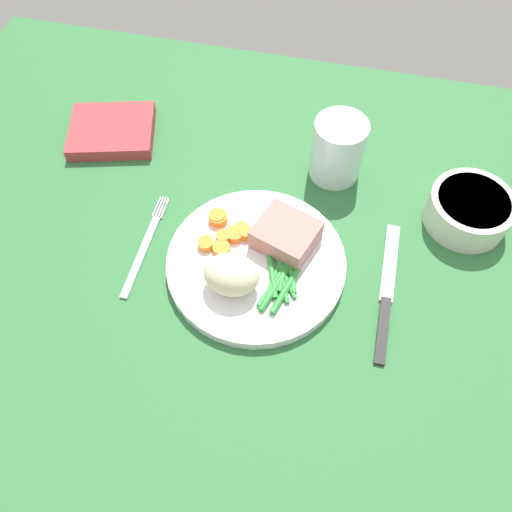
% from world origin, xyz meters
% --- Properties ---
extents(dining_table, '(1.20, 0.90, 0.02)m').
position_xyz_m(dining_table, '(0.00, 0.00, 0.01)').
color(dining_table, '#2D6B38').
rests_on(dining_table, ground).
extents(dinner_plate, '(0.23, 0.23, 0.02)m').
position_xyz_m(dinner_plate, '(-0.02, 0.01, 0.03)').
color(dinner_plate, white).
rests_on(dinner_plate, dining_table).
extents(meat_portion, '(0.09, 0.09, 0.03)m').
position_xyz_m(meat_portion, '(0.01, 0.05, 0.05)').
color(meat_portion, '#B2756B').
rests_on(meat_portion, dinner_plate).
extents(mashed_potatoes, '(0.07, 0.05, 0.05)m').
position_xyz_m(mashed_potatoes, '(-0.04, -0.03, 0.06)').
color(mashed_potatoes, beige).
rests_on(mashed_potatoes, dinner_plate).
extents(carrot_slices, '(0.07, 0.07, 0.01)m').
position_xyz_m(carrot_slices, '(-0.07, 0.04, 0.04)').
color(carrot_slices, orange).
rests_on(carrot_slices, dinner_plate).
extents(green_beans, '(0.05, 0.10, 0.01)m').
position_xyz_m(green_beans, '(0.01, -0.01, 0.04)').
color(green_beans, '#2D8C38').
rests_on(green_beans, dinner_plate).
extents(fork, '(0.01, 0.17, 0.00)m').
position_xyz_m(fork, '(-0.18, 0.01, 0.02)').
color(fork, silver).
rests_on(fork, dining_table).
extents(knife, '(0.02, 0.20, 0.01)m').
position_xyz_m(knife, '(0.15, 0.01, 0.02)').
color(knife, black).
rests_on(knife, dining_table).
extents(water_glass, '(0.08, 0.08, 0.09)m').
position_xyz_m(water_glass, '(0.05, 0.20, 0.06)').
color(water_glass, silver).
rests_on(water_glass, dining_table).
extents(salad_bowl, '(0.11, 0.11, 0.05)m').
position_xyz_m(salad_bowl, '(0.24, 0.15, 0.05)').
color(salad_bowl, silver).
rests_on(salad_bowl, dining_table).
extents(napkin, '(0.15, 0.14, 0.02)m').
position_xyz_m(napkin, '(-0.30, 0.20, 0.03)').
color(napkin, '#B2383D').
rests_on(napkin, dining_table).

